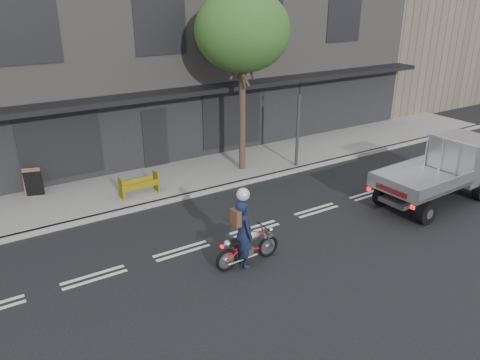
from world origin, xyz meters
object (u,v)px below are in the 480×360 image
flatbed_ute (456,162)px  construction_barrier (141,186)px  traffic_light_pole (298,129)px  rider (243,233)px  motorcycle (248,246)px  street_tree (242,31)px  sandwich_board (34,184)px

flatbed_ute → construction_barrier: size_ratio=3.50×
flatbed_ute → traffic_light_pole: bearing=118.5°
construction_barrier → traffic_light_pole: bearing=-3.4°
flatbed_ute → rider: bearing=176.9°
traffic_light_pole → motorcycle: 7.33m
traffic_light_pole → flatbed_ute: size_ratio=0.75×
street_tree → rider: bearing=-122.1°
rider → sandwich_board: size_ratio=2.04×
motorcycle → flatbed_ute: bearing=-0.8°
construction_barrier → sandwich_board: (-3.04, 1.91, 0.08)m
traffic_light_pole → rider: 7.39m
traffic_light_pole → street_tree: bearing=157.0°
street_tree → construction_barrier: 6.44m
traffic_light_pole → rider: size_ratio=1.89×
traffic_light_pole → sandwich_board: bearing=166.3°
traffic_light_pole → sandwich_board: (-9.35, 2.29, -1.05)m
rider → traffic_light_pole: bearing=-49.5°
flatbed_ute → sandwich_board: size_ratio=5.12×
rider → construction_barrier: 5.27m
motorcycle → flatbed_ute: size_ratio=0.41×
motorcycle → rider: rider is taller
motorcycle → rider: bearing=179.5°
rider → motorcycle: bearing=-90.5°
street_tree → traffic_light_pole: (2.00, -0.85, -3.63)m
street_tree → rider: size_ratio=3.65×
flatbed_ute → construction_barrier: 10.67m
construction_barrier → motorcycle: bearing=-80.1°
flatbed_ute → sandwich_board: 14.25m
flatbed_ute → motorcycle: bearing=176.9°
motorcycle → rider: size_ratio=1.03×
motorcycle → sandwich_board: sandwich_board is taller
street_tree → motorcycle: size_ratio=3.54×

